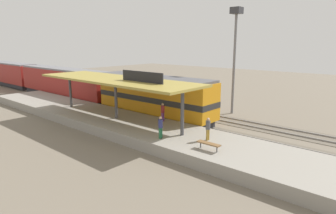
% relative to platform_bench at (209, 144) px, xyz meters
% --- Properties ---
extents(ground_plane, '(120.00, 120.00, 0.00)m').
position_rel_platform_bench_xyz_m(ground_plane, '(8.00, 11.39, -1.34)').
color(ground_plane, '#706656').
extents(track_near, '(3.20, 110.00, 0.16)m').
position_rel_platform_bench_xyz_m(track_near, '(6.00, 11.39, -1.31)').
color(track_near, '#5F5649').
rests_on(track_near, ground).
extents(track_far, '(3.20, 110.00, 0.16)m').
position_rel_platform_bench_xyz_m(track_far, '(10.60, 11.39, -1.31)').
color(track_far, '#5F5649').
rests_on(track_far, ground).
extents(platform, '(6.00, 44.00, 0.90)m').
position_rel_platform_bench_xyz_m(platform, '(1.40, 11.39, -0.89)').
color(platform, gray).
rests_on(platform, ground).
extents(station_canopy, '(5.20, 18.00, 4.70)m').
position_rel_platform_bench_xyz_m(station_canopy, '(1.40, 11.29, 3.19)').
color(station_canopy, '#47474C').
rests_on(station_canopy, platform).
extents(platform_bench, '(0.44, 1.70, 0.50)m').
position_rel_platform_bench_xyz_m(platform_bench, '(0.00, 0.00, 0.00)').
color(platform_bench, '#333338').
rests_on(platform_bench, platform).
extents(locomotive, '(2.93, 14.43, 4.44)m').
position_rel_platform_bench_xyz_m(locomotive, '(6.00, 10.86, 1.07)').
color(locomotive, '#28282D').
rests_on(locomotive, track_near).
extents(passenger_carriage_front, '(2.90, 20.00, 4.24)m').
position_rel_platform_bench_xyz_m(passenger_carriage_front, '(6.00, 28.86, 0.97)').
color(passenger_carriage_front, '#28282D').
rests_on(passenger_carriage_front, track_near).
extents(passenger_carriage_rear, '(2.90, 20.00, 4.24)m').
position_rel_platform_bench_xyz_m(passenger_carriage_rear, '(6.00, 49.66, 0.97)').
color(passenger_carriage_rear, '#28282D').
rests_on(passenger_carriage_rear, track_near).
extents(freight_car, '(2.80, 12.00, 3.54)m').
position_rel_platform_bench_xyz_m(freight_car, '(10.60, 17.38, 0.63)').
color(freight_car, '#28282D').
rests_on(freight_car, track_far).
extents(light_mast, '(1.10, 1.10, 11.70)m').
position_rel_platform_bench_xyz_m(light_mast, '(13.80, 5.90, 7.05)').
color(light_mast, slate).
rests_on(light_mast, ground).
extents(person_waiting, '(0.34, 0.34, 1.71)m').
position_rel_platform_bench_xyz_m(person_waiting, '(1.69, 1.19, 0.51)').
color(person_waiting, olive).
rests_on(person_waiting, platform).
extents(person_walking, '(0.34, 0.34, 1.71)m').
position_rel_platform_bench_xyz_m(person_walking, '(-0.31, 4.10, 0.51)').
color(person_walking, '#23603D').
rests_on(person_walking, platform).
extents(person_boarding, '(0.34, 0.34, 1.71)m').
position_rel_platform_bench_xyz_m(person_boarding, '(3.43, 7.26, 0.51)').
color(person_boarding, '#663375').
rests_on(person_boarding, platform).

